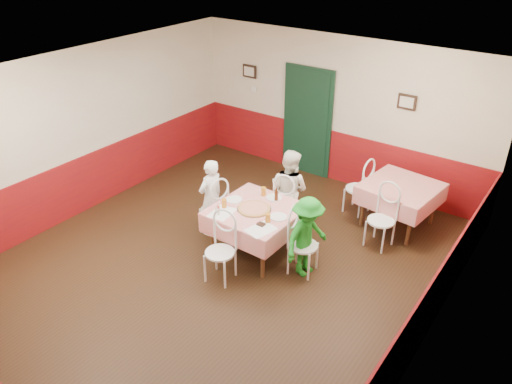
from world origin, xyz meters
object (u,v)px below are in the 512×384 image
Objects in this scene: chair_right at (303,246)px; glass_c at (264,191)px; glass_b at (268,218)px; diner_far at (289,190)px; chair_far at (287,204)px; beer_bottle at (276,195)px; glass_a at (224,203)px; main_table at (256,231)px; chair_near at (220,253)px; chair_second_a at (358,189)px; chair_left at (214,209)px; diner_left at (211,198)px; diner_right at (307,237)px; second_table at (398,205)px; wallet at (261,224)px; pizza at (254,208)px; chair_second_b at (381,221)px.

glass_c reaches higher than chair_right.
glass_b is 1.15m from diner_far.
glass_c is 0.53m from diner_far.
beer_bottle reaches higher than chair_far.
glass_a is (-1.27, -0.22, 0.38)m from chair_right.
chair_near reaches higher than main_table.
beer_bottle is at bearing -14.13° from chair_second_a.
glass_c reaches higher than chair_left.
diner_left is (-1.75, 0.03, 0.20)m from chair_right.
glass_c is at bearing 124.71° from diner_left.
diner_left is at bearing -152.38° from glass_c.
second_table is at bearing -6.78° from diner_right.
glass_a is at bearing -150.05° from main_table.
chair_right is at bearing 30.51° from wallet.
glass_a is 1.35m from diner_right.
chair_near is (-0.03, -1.70, 0.00)m from chair_far.
glass_b is at bearing 75.55° from wallet.
glass_a is at bearing -20.27° from chair_second_a.
main_table is 0.93m from diner_right.
diner_far is (0.17, 0.49, -0.13)m from glass_c.
main_table is 0.63m from glass_c.
chair_far is at bearing 146.73° from chair_left.
wallet is 0.08× the size of diner_far.
chair_far is 1.25m from diner_left.
chair_second_a is at bearing 69.75° from pizza.
chair_left is (-2.33, -1.99, 0.08)m from second_table.
diner_right is at bearing 95.97° from diner_left.
chair_second_a is at bearing 180.00° from second_table.
pizza is at bearing -124.45° from main_table.
chair_right is (1.70, -0.03, 0.00)m from chair_left.
chair_far is at bearing 69.36° from glass_c.
beer_bottle is at bearing 72.55° from pizza.
chair_second_a is 0.65× the size of diner_far.
chair_right reaches higher than wallet.
chair_second_a is (0.72, 1.16, 0.00)m from chair_far.
beer_bottle is 0.55m from diner_far.
chair_right reaches higher than glass_b.
chair_second_b is 4.40× the size of beer_bottle.
main_table is at bearing 80.97° from chair_right.
second_table is at bearing -154.77° from chair_far.
chair_second_a reaches higher than second_table.
chair_second_a is 1.00× the size of chair_second_b.
chair_second_a is at bearing -121.93° from diner_far.
diner_left is (-0.75, -0.39, -0.18)m from glass_c.
chair_near is (-1.50, -2.86, 0.08)m from second_table.
chair_second_b is 1.41m from diner_right.
glass_b is (-0.38, -2.21, 0.38)m from chair_second_a.
diner_left is 1.05× the size of diner_right.
chair_left is at bearing -150.66° from glass_c.
main_table is at bearing 101.73° from chair_left.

